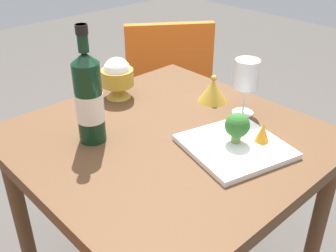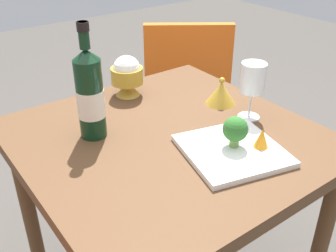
% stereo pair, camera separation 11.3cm
% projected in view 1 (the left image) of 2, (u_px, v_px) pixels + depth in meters
% --- Properties ---
extents(dining_table, '(0.82, 0.82, 0.72)m').
position_uv_depth(dining_table, '(168.00, 162.00, 1.19)').
color(dining_table, brown).
rests_on(dining_table, ground_plane).
extents(chair_by_wall, '(0.56, 0.56, 0.85)m').
position_uv_depth(chair_by_wall, '(167.00, 84.00, 1.95)').
color(chair_by_wall, orange).
rests_on(chair_by_wall, ground_plane).
extents(wine_bottle, '(0.08, 0.08, 0.33)m').
position_uv_depth(wine_bottle, '(89.00, 98.00, 1.06)').
color(wine_bottle, black).
rests_on(wine_bottle, dining_table).
extents(wine_glass, '(0.08, 0.08, 0.18)m').
position_uv_depth(wine_glass, '(246.00, 76.00, 1.20)').
color(wine_glass, white).
rests_on(wine_glass, dining_table).
extents(rice_bowl, '(0.11, 0.11, 0.14)m').
position_uv_depth(rice_bowl, '(117.00, 77.00, 1.34)').
color(rice_bowl, gold).
rests_on(rice_bowl, dining_table).
extents(rice_bowl_lid, '(0.10, 0.10, 0.09)m').
position_uv_depth(rice_bowl_lid, '(213.00, 91.00, 1.33)').
color(rice_bowl_lid, gold).
rests_on(rice_bowl_lid, dining_table).
extents(serving_plate, '(0.30, 0.30, 0.02)m').
position_uv_depth(serving_plate, '(235.00, 146.00, 1.08)').
color(serving_plate, white).
rests_on(serving_plate, dining_table).
extents(broccoli_floret, '(0.07, 0.07, 0.09)m').
position_uv_depth(broccoli_floret, '(237.00, 126.00, 1.06)').
color(broccoli_floret, '#729E4C').
rests_on(broccoli_floret, serving_plate).
extents(carrot_garnish_left, '(0.04, 0.04, 0.05)m').
position_uv_depth(carrot_garnish_left, '(263.00, 133.00, 1.07)').
color(carrot_garnish_left, orange).
rests_on(carrot_garnish_left, serving_plate).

